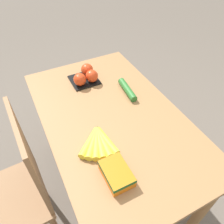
# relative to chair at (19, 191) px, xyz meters

# --- Properties ---
(ground_plane) EXTENTS (12.00, 12.00, 0.00)m
(ground_plane) POSITION_rel_chair_xyz_m (0.07, -0.60, -0.52)
(ground_plane) COLOR #665B51
(dining_table) EXTENTS (1.25, 0.75, 0.76)m
(dining_table) POSITION_rel_chair_xyz_m (0.07, -0.60, 0.12)
(dining_table) COLOR #9E7044
(dining_table) RESTS_ON ground_plane
(chair) EXTENTS (0.44, 0.42, 1.00)m
(chair) POSITION_rel_chair_xyz_m (0.00, 0.00, 0.00)
(chair) COLOR #8E6642
(chair) RESTS_ON ground_plane
(banana_bunch) EXTENTS (0.20, 0.19, 0.04)m
(banana_bunch) POSITION_rel_chair_xyz_m (-0.08, -0.45, 0.26)
(banana_bunch) COLOR brown
(banana_bunch) RESTS_ON dining_table
(tomato_pack) EXTENTS (0.18, 0.18, 0.09)m
(tomato_pack) POSITION_rel_chair_xyz_m (0.45, -0.59, 0.29)
(tomato_pack) COLOR black
(tomato_pack) RESTS_ON dining_table
(carrot_bag) EXTENTS (0.16, 0.11, 0.06)m
(carrot_bag) POSITION_rel_chair_xyz_m (-0.28, -0.45, 0.27)
(carrot_bag) COLOR orange
(carrot_bag) RESTS_ON dining_table
(cucumber_near) EXTENTS (0.21, 0.06, 0.04)m
(cucumber_near) POSITION_rel_chair_xyz_m (0.22, -0.78, 0.26)
(cucumber_near) COLOR #2D702D
(cucumber_near) RESTS_ON dining_table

